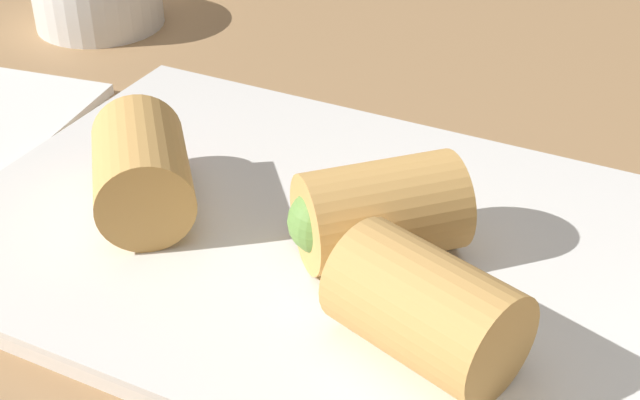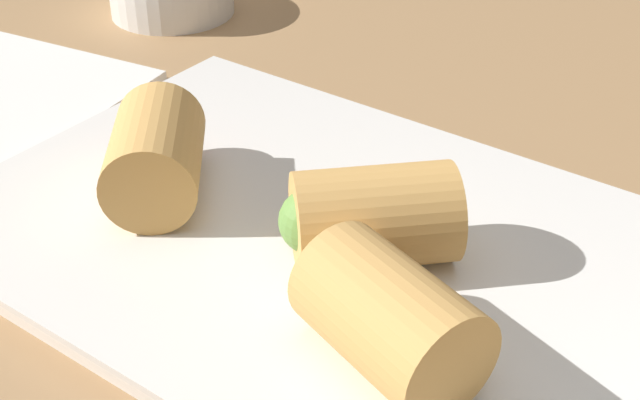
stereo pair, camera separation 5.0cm
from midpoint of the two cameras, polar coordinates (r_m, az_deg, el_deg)
The scene contains 5 objects.
table_surface at distance 37.10cm, azimuth 2.16°, elevation -6.75°, with size 180.00×140.00×2.00cm.
serving_plate at distance 37.24cm, azimuth 3.84°, elevation -3.18°, with size 30.68×21.18×1.50cm.
roll_front_left at distance 38.89cm, azimuth -6.44°, elevation 3.24°, with size 7.03×7.34×4.00cm.
roll_front_right at distance 34.32cm, azimuth 7.07°, elevation -1.33°, with size 7.24×7.21×4.00cm.
roll_back_left at distance 30.04cm, azimuth 8.87°, elevation -7.34°, with size 7.26×5.75×4.00cm.
Camera 2 is at (17.69, -22.41, 24.93)cm, focal length 50.00 mm.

